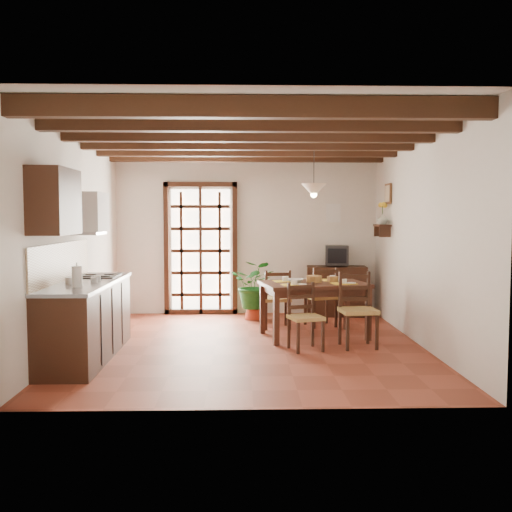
{
  "coord_description": "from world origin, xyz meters",
  "views": [
    {
      "loc": [
        -0.11,
        -7.39,
        1.7
      ],
      "look_at": [
        0.1,
        0.4,
        1.15
      ],
      "focal_mm": 40.0,
      "sensor_mm": 36.0,
      "label": 1
    }
  ],
  "objects_px": {
    "chair_near_right": "(358,324)",
    "crt_tv": "(337,255)",
    "chair_far_left": "(276,310)",
    "potted_plant": "(255,285)",
    "dining_table": "(314,289)",
    "sideboard": "(336,291)",
    "chair_far_right": "(321,308)",
    "chair_near_left": "(305,329)",
    "kitchen_counter": "(87,319)",
    "pendant_lamp": "(314,189)"
  },
  "relations": [
    {
      "from": "dining_table",
      "to": "chair_far_right",
      "type": "relative_size",
      "value": 1.7
    },
    {
      "from": "chair_near_left",
      "to": "sideboard",
      "type": "bearing_deg",
      "value": 55.26
    },
    {
      "from": "chair_far_right",
      "to": "sideboard",
      "type": "xyz_separation_m",
      "value": [
        0.4,
        0.94,
        0.13
      ]
    },
    {
      "from": "kitchen_counter",
      "to": "chair_near_right",
      "type": "xyz_separation_m",
      "value": [
        3.36,
        0.46,
        -0.17
      ]
    },
    {
      "from": "crt_tv",
      "to": "pendant_lamp",
      "type": "xyz_separation_m",
      "value": [
        -0.61,
        -1.61,
        1.04
      ]
    },
    {
      "from": "sideboard",
      "to": "potted_plant",
      "type": "xyz_separation_m",
      "value": [
        -1.41,
        -0.32,
        0.15
      ]
    },
    {
      "from": "chair_far_left",
      "to": "crt_tv",
      "type": "distance_m",
      "value": 1.71
    },
    {
      "from": "chair_far_right",
      "to": "pendant_lamp",
      "type": "xyz_separation_m",
      "value": [
        -0.21,
        -0.68,
        1.79
      ]
    },
    {
      "from": "chair_near_left",
      "to": "dining_table",
      "type": "bearing_deg",
      "value": 58.34
    },
    {
      "from": "chair_near_left",
      "to": "pendant_lamp",
      "type": "distance_m",
      "value": 2.03
    },
    {
      "from": "crt_tv",
      "to": "sideboard",
      "type": "bearing_deg",
      "value": 97.74
    },
    {
      "from": "dining_table",
      "to": "pendant_lamp",
      "type": "height_order",
      "value": "pendant_lamp"
    },
    {
      "from": "kitchen_counter",
      "to": "pendant_lamp",
      "type": "bearing_deg",
      "value": 22.77
    },
    {
      "from": "kitchen_counter",
      "to": "potted_plant",
      "type": "height_order",
      "value": "potted_plant"
    },
    {
      "from": "kitchen_counter",
      "to": "crt_tv",
      "type": "relative_size",
      "value": 5.27
    },
    {
      "from": "chair_near_right",
      "to": "crt_tv",
      "type": "height_order",
      "value": "crt_tv"
    },
    {
      "from": "kitchen_counter",
      "to": "potted_plant",
      "type": "bearing_deg",
      "value": 50.34
    },
    {
      "from": "chair_far_left",
      "to": "chair_near_right",
      "type": "bearing_deg",
      "value": 121.51
    },
    {
      "from": "potted_plant",
      "to": "dining_table",
      "type": "bearing_deg",
      "value": -60.24
    },
    {
      "from": "dining_table",
      "to": "crt_tv",
      "type": "relative_size",
      "value": 3.67
    },
    {
      "from": "chair_near_left",
      "to": "chair_far_right",
      "type": "relative_size",
      "value": 0.91
    },
    {
      "from": "chair_near_left",
      "to": "chair_far_left",
      "type": "bearing_deg",
      "value": 84.44
    },
    {
      "from": "chair_near_left",
      "to": "sideboard",
      "type": "xyz_separation_m",
      "value": [
        0.82,
        2.5,
        0.16
      ]
    },
    {
      "from": "potted_plant",
      "to": "chair_far_left",
      "type": "bearing_deg",
      "value": -67.63
    },
    {
      "from": "sideboard",
      "to": "crt_tv",
      "type": "height_order",
      "value": "crt_tv"
    },
    {
      "from": "chair_near_right",
      "to": "chair_far_left",
      "type": "height_order",
      "value": "chair_near_right"
    },
    {
      "from": "dining_table",
      "to": "sideboard",
      "type": "xyz_separation_m",
      "value": [
        0.61,
        1.72,
        -0.25
      ]
    },
    {
      "from": "chair_near_right",
      "to": "potted_plant",
      "type": "height_order",
      "value": "potted_plant"
    },
    {
      "from": "chair_far_left",
      "to": "crt_tv",
      "type": "bearing_deg",
      "value": -141.39
    },
    {
      "from": "sideboard",
      "to": "crt_tv",
      "type": "bearing_deg",
      "value": -85.75
    },
    {
      "from": "chair_near_left",
      "to": "chair_near_right",
      "type": "height_order",
      "value": "chair_near_right"
    },
    {
      "from": "chair_near_right",
      "to": "potted_plant",
      "type": "bearing_deg",
      "value": 116.79
    },
    {
      "from": "dining_table",
      "to": "crt_tv",
      "type": "distance_m",
      "value": 1.85
    },
    {
      "from": "chair_far_left",
      "to": "potted_plant",
      "type": "bearing_deg",
      "value": -73.34
    },
    {
      "from": "sideboard",
      "to": "pendant_lamp",
      "type": "distance_m",
      "value": 2.4
    },
    {
      "from": "dining_table",
      "to": "chair_far_right",
      "type": "height_order",
      "value": "chair_far_right"
    },
    {
      "from": "chair_near_left",
      "to": "chair_near_right",
      "type": "bearing_deg",
      "value": -5.43
    },
    {
      "from": "dining_table",
      "to": "sideboard",
      "type": "bearing_deg",
      "value": 59.46
    },
    {
      "from": "kitchen_counter",
      "to": "chair_near_left",
      "type": "xyz_separation_m",
      "value": [
        2.66,
        0.32,
        -0.21
      ]
    },
    {
      "from": "kitchen_counter",
      "to": "dining_table",
      "type": "bearing_deg",
      "value": 21.05
    },
    {
      "from": "kitchen_counter",
      "to": "pendant_lamp",
      "type": "xyz_separation_m",
      "value": [
        2.87,
        1.21,
        1.6
      ]
    },
    {
      "from": "chair_far_left",
      "to": "chair_near_left",
      "type": "bearing_deg",
      "value": 95.37
    },
    {
      "from": "chair_near_right",
      "to": "chair_far_right",
      "type": "relative_size",
      "value": 1.05
    },
    {
      "from": "chair_far_left",
      "to": "pendant_lamp",
      "type": "xyz_separation_m",
      "value": [
        0.49,
        -0.54,
        1.8
      ]
    },
    {
      "from": "chair_near_left",
      "to": "potted_plant",
      "type": "relative_size",
      "value": 0.41
    },
    {
      "from": "kitchen_counter",
      "to": "sideboard",
      "type": "bearing_deg",
      "value": 39.08
    },
    {
      "from": "dining_table",
      "to": "crt_tv",
      "type": "height_order",
      "value": "crt_tv"
    },
    {
      "from": "crt_tv",
      "to": "chair_near_right",
      "type": "bearing_deg",
      "value": -85.16
    },
    {
      "from": "crt_tv",
      "to": "pendant_lamp",
      "type": "relative_size",
      "value": 0.51
    },
    {
      "from": "sideboard",
      "to": "kitchen_counter",
      "type": "bearing_deg",
      "value": -136.68
    }
  ]
}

